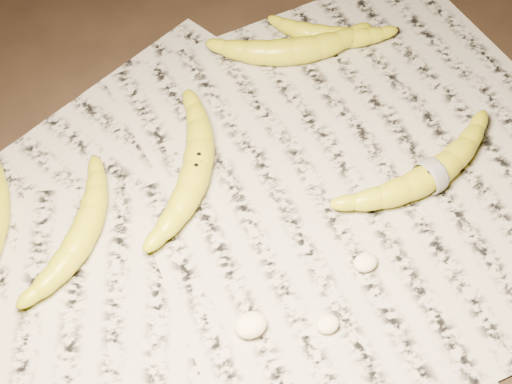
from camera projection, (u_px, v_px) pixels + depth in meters
name	position (u px, v px, depth m)	size (l,w,h in m)	color
ground	(238.00, 224.00, 0.90)	(3.00, 3.00, 0.00)	black
newspaper_patch	(260.00, 209.00, 0.91)	(0.90, 0.70, 0.01)	#A9A691
banana_left_b	(83.00, 232.00, 0.86)	(0.19, 0.06, 0.04)	gold
banana_center	(197.00, 167.00, 0.91)	(0.22, 0.07, 0.04)	gold
banana_taped	(431.00, 174.00, 0.91)	(0.23, 0.06, 0.04)	gold
banana_upper_a	(292.00, 49.00, 1.04)	(0.21, 0.06, 0.04)	gold
banana_upper_b	(330.00, 35.00, 1.06)	(0.16, 0.05, 0.03)	gold
measuring_tape	(431.00, 174.00, 0.91)	(0.05, 0.05, 0.00)	white
flesh_chunk_a	(251.00, 324.00, 0.80)	(0.04, 0.03, 0.02)	#FFFAC5
flesh_chunk_b	(328.00, 323.00, 0.80)	(0.03, 0.02, 0.02)	#FFFAC5
flesh_chunk_c	(366.00, 261.00, 0.85)	(0.03, 0.02, 0.02)	#FFFAC5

